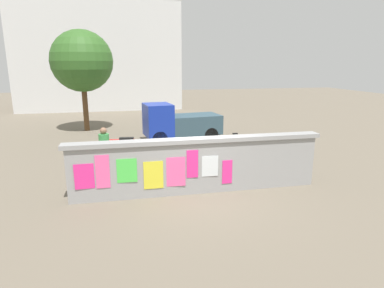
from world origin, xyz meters
TOP-DOWN VIEW (x-y plane):
  - ground at (0.00, 8.00)m, footprint 60.00×60.00m
  - poster_wall at (-0.01, -0.00)m, footprint 7.35×0.42m
  - auto_rickshaw_truck at (0.54, 6.44)m, footprint 3.76×1.95m
  - motorcycle at (-2.10, 4.16)m, footprint 1.90×0.56m
  - bicycle_near at (2.16, 3.43)m, footprint 1.71×0.44m
  - person_walking at (-2.69, 2.17)m, footprint 0.42×0.42m
  - tree_roadside at (-4.04, 10.16)m, footprint 3.28×3.28m
  - building_background at (-3.61, 20.66)m, footprint 13.03×6.32m

SIDE VIEW (x-z plane):
  - ground at x=0.00m, z-range 0.00..0.00m
  - bicycle_near at x=2.16m, z-range -0.11..0.84m
  - motorcycle at x=-2.10m, z-range 0.03..0.90m
  - poster_wall at x=-0.01m, z-range 0.02..1.64m
  - auto_rickshaw_truck at x=0.54m, z-range -0.02..1.83m
  - person_walking at x=-2.69m, z-range 0.18..1.80m
  - tree_roadside at x=-4.04m, z-range 1.06..6.49m
  - building_background at x=-3.61m, z-range 0.02..9.20m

